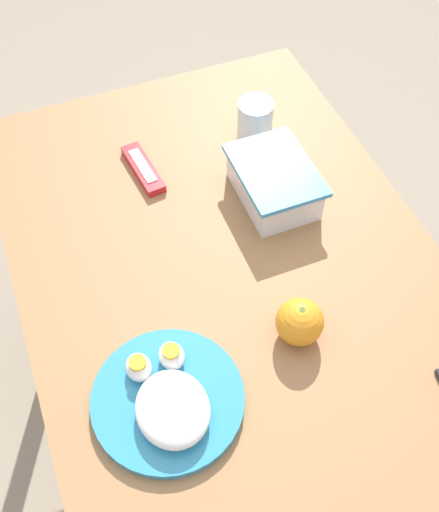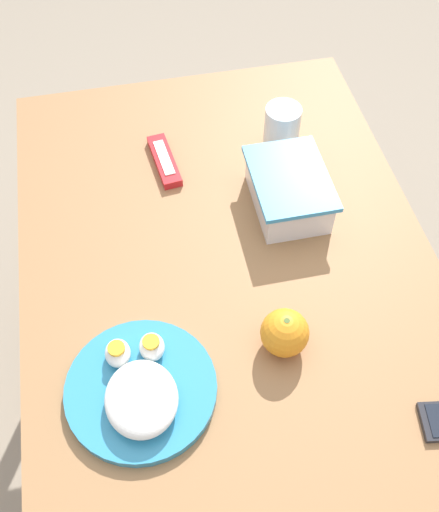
% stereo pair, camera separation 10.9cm
% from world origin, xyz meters
% --- Properties ---
extents(ground_plane, '(10.00, 10.00, 0.00)m').
position_xyz_m(ground_plane, '(0.00, 0.00, 0.00)').
color(ground_plane, gray).
extents(table, '(1.11, 0.77, 0.71)m').
position_xyz_m(table, '(0.00, 0.00, 0.61)').
color(table, '#996B42').
rests_on(table, ground_plane).
extents(food_container, '(0.20, 0.15, 0.08)m').
position_xyz_m(food_container, '(-0.11, 0.14, 0.75)').
color(food_container, white).
rests_on(food_container, table).
extents(orange_fruit, '(0.08, 0.08, 0.08)m').
position_xyz_m(orange_fruit, '(0.19, 0.05, 0.75)').
color(orange_fruit, orange).
rests_on(orange_fruit, table).
extents(rice_plate, '(0.25, 0.25, 0.06)m').
position_xyz_m(rice_plate, '(0.23, -0.19, 0.73)').
color(rice_plate, teal).
rests_on(rice_plate, table).
extents(candy_bar, '(0.15, 0.06, 0.02)m').
position_xyz_m(candy_bar, '(-0.27, -0.08, 0.72)').
color(candy_bar, red).
rests_on(candy_bar, table).
extents(drinking_glass, '(0.08, 0.08, 0.10)m').
position_xyz_m(drinking_glass, '(-0.28, 0.18, 0.76)').
color(drinking_glass, silver).
rests_on(drinking_glass, table).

